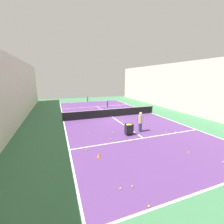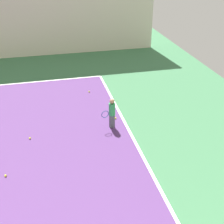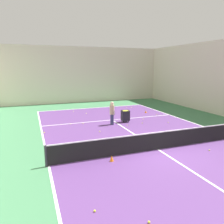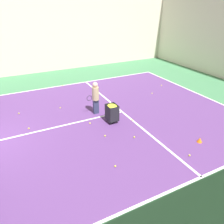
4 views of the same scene
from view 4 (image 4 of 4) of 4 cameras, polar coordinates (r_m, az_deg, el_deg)
line_baseline_far at (r=15.11m, az=21.65°, el=4.41°), size 10.99×0.10×0.00m
line_service_far at (r=11.74m, az=2.64°, el=0.07°), size 10.99×0.10×0.00m
coach_at_net at (r=11.20m, az=-4.35°, el=4.20°), size 0.36×0.68×1.73m
ball_cart at (r=10.45m, az=0.00°, el=0.50°), size 0.58×0.49×0.93m
training_cone_1 at (r=9.94m, az=21.93°, el=-6.77°), size 0.22×0.22×0.21m
tennis_ball_0 at (r=12.49m, az=-23.16°, el=-0.33°), size 0.07×0.07×0.07m
tennis_ball_1 at (r=13.59m, az=-3.97°, el=4.03°), size 0.07×0.07×0.07m
tennis_ball_4 at (r=10.87m, az=-20.91°, el=-4.02°), size 0.07×0.07×0.07m
tennis_ball_6 at (r=9.01m, az=19.59°, el=-10.62°), size 0.07×0.07×0.07m
tennis_ball_9 at (r=12.44m, az=-13.39°, el=1.09°), size 0.07×0.07×0.07m
tennis_ball_10 at (r=10.62m, az=-5.78°, el=-2.94°), size 0.07×0.07×0.07m
tennis_ball_14 at (r=15.77m, az=-12.77°, el=6.71°), size 0.07×0.07×0.07m
tennis_ball_15 at (r=9.58m, az=5.84°, el=-6.54°), size 0.07×0.07×0.07m
tennis_ball_20 at (r=9.62m, az=-1.84°, el=-6.24°), size 0.07×0.07×0.07m
tennis_ball_21 at (r=14.42m, az=-4.67°, el=5.39°), size 0.07×0.07×0.07m
tennis_ball_24 at (r=8.04m, az=0.84°, el=-13.96°), size 0.07×0.07×0.07m
tennis_ball_25 at (r=15.82m, az=12.79°, el=6.77°), size 0.07×0.07×0.07m
tennis_ball_29 at (r=10.89m, az=5.36°, el=-2.11°), size 0.07×0.07×0.07m
tennis_ball_31 at (r=14.30m, az=10.40°, el=4.83°), size 0.07×0.07×0.07m
tennis_ball_33 at (r=17.65m, az=12.30°, el=8.91°), size 0.07×0.07×0.07m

